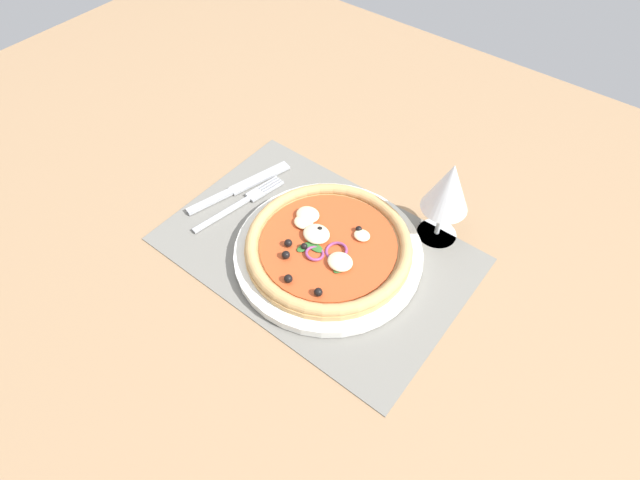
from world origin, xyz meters
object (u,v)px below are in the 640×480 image
object	(u,v)px
fork	(244,201)
knife	(241,187)
pizza	(327,246)
wine_glass	(448,190)
plate	(327,254)

from	to	relation	value
fork	knife	bearing A→B (deg)	62.62
fork	knife	distance (cm)	3.54
pizza	wine_glass	bearing A→B (deg)	53.45
pizza	wine_glass	size ratio (longest dim) A/B	1.72
plate	knife	distance (cm)	21.26
plate	pizza	xyz separation A→B (cm)	(-0.06, -0.01, 1.82)
plate	knife	world-z (taller)	plate
pizza	knife	xyz separation A→B (cm)	(-21.02, 2.69, -2.29)
pizza	fork	bearing A→B (deg)	178.31
pizza	wine_glass	world-z (taller)	wine_glass
knife	wine_glass	world-z (taller)	wine_glass
fork	wine_glass	distance (cm)	33.92
pizza	wine_glass	xyz separation A→B (cm)	(11.04, 14.89, 7.14)
plate	fork	distance (cm)	18.28
plate	wine_glass	bearing A→B (deg)	53.59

